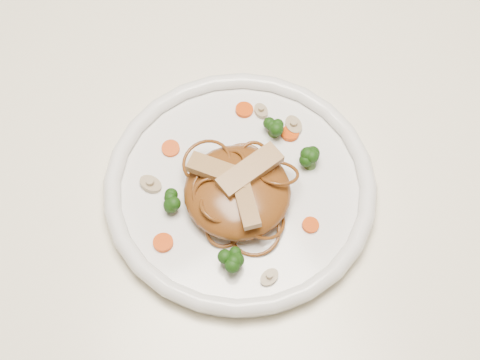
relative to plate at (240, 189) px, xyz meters
name	(u,v)px	position (x,y,z in m)	size (l,w,h in m)	color
ground	(244,318)	(0.05, 0.07, -0.76)	(4.00, 4.00, 0.00)	brown
table	(246,169)	(0.05, 0.07, -0.11)	(1.20, 0.80, 0.75)	white
plate	(240,189)	(0.00, 0.00, 0.00)	(0.31, 0.31, 0.02)	white
noodle_mound	(237,192)	(-0.01, -0.01, 0.03)	(0.12, 0.12, 0.04)	brown
chicken_a	(250,170)	(0.01, -0.01, 0.05)	(0.08, 0.02, 0.01)	tan
chicken_b	(219,171)	(-0.02, 0.01, 0.05)	(0.07, 0.02, 0.01)	tan
chicken_c	(246,203)	(-0.01, -0.04, 0.05)	(0.06, 0.02, 0.01)	tan
broccoli_0	(275,126)	(0.07, 0.04, 0.02)	(0.03, 0.03, 0.03)	#17430E
broccoli_1	(169,202)	(-0.08, 0.01, 0.02)	(0.02, 0.02, 0.03)	#17430E
broccoli_2	(232,260)	(-0.05, -0.08, 0.02)	(0.03, 0.03, 0.03)	#17430E
broccoli_3	(311,158)	(0.08, -0.01, 0.02)	(0.03, 0.03, 0.03)	#17430E
carrot_0	(244,110)	(0.05, 0.09, 0.01)	(0.02, 0.02, 0.01)	#EC5208
carrot_1	(163,243)	(-0.11, -0.02, 0.01)	(0.02, 0.02, 0.01)	#EC5208
carrot_2	(290,133)	(0.09, 0.03, 0.01)	(0.02, 0.02, 0.01)	#EC5208
carrot_3	(171,148)	(-0.05, 0.08, 0.01)	(0.02, 0.02, 0.01)	#EC5208
carrot_4	(310,225)	(0.04, -0.08, 0.01)	(0.02, 0.02, 0.01)	#EC5208
mushroom_0	(269,277)	(-0.03, -0.11, 0.01)	(0.02, 0.02, 0.01)	#C7B895
mushroom_1	(293,125)	(0.09, 0.04, 0.01)	(0.03, 0.03, 0.01)	#C7B895
mushroom_2	(151,184)	(-0.09, 0.05, 0.01)	(0.03, 0.03, 0.01)	#C7B895
mushroom_3	(261,111)	(0.07, 0.08, 0.01)	(0.02, 0.02, 0.01)	#C7B895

